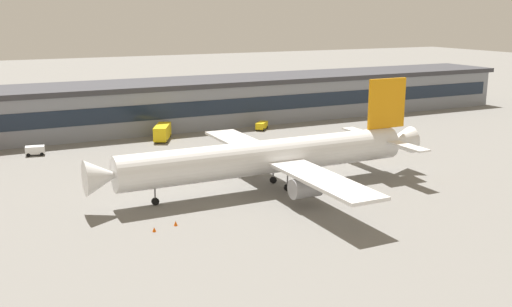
# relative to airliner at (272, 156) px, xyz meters

# --- Properties ---
(ground_plane) EXTENTS (600.00, 600.00, 0.00)m
(ground_plane) POSITION_rel_airliner_xyz_m (5.27, -1.15, -5.30)
(ground_plane) COLOR slate
(terminal_building) EXTENTS (191.35, 19.89, 11.26)m
(terminal_building) POSITION_rel_airliner_xyz_m (5.27, 58.27, 0.35)
(terminal_building) COLOR gray
(terminal_building) RESTS_ON ground_plane
(airliner) EXTENTS (57.65, 49.26, 16.67)m
(airliner) POSITION_rel_airliner_xyz_m (0.00, 0.00, 0.00)
(airliner) COLOR white
(airliner) RESTS_ON ground_plane
(baggage_tug) EXTENTS (3.86, 2.55, 1.85)m
(baggage_tug) POSITION_rel_airliner_xyz_m (-32.00, 40.51, -4.21)
(baggage_tug) COLOR white
(baggage_tug) RESTS_ON ground_plane
(follow_me_car) EXTENTS (4.39, 4.52, 1.85)m
(follow_me_car) POSITION_rel_airliner_xyz_m (20.13, 44.20, -4.21)
(follow_me_car) COLOR yellow
(follow_me_car) RESTS_ON ground_plane
(fuel_truck) EXTENTS (6.17, 8.78, 3.35)m
(fuel_truck) POSITION_rel_airliner_xyz_m (-5.01, 43.29, -3.41)
(fuel_truck) COLOR yellow
(fuel_truck) RESTS_ON ground_plane
(traffic_cone_0) EXTENTS (0.53, 0.53, 0.67)m
(traffic_cone_0) POSITION_rel_airliner_xyz_m (-19.45, -9.64, -4.96)
(traffic_cone_0) COLOR #F2590C
(traffic_cone_0) RESTS_ON ground_plane
(traffic_cone_1) EXTENTS (0.51, 0.51, 0.64)m
(traffic_cone_1) POSITION_rel_airliner_xyz_m (-22.66, -10.54, -4.98)
(traffic_cone_1) COLOR #F2590C
(traffic_cone_1) RESTS_ON ground_plane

